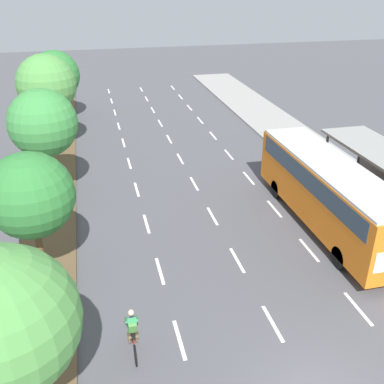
% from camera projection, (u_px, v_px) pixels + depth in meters
% --- Properties ---
extents(median_strip, '(2.60, 52.00, 0.12)m').
position_uv_depth(median_strip, '(55.00, 170.00, 28.92)').
color(median_strip, brown).
rests_on(median_strip, ground).
extents(sidewalk_right, '(4.50, 52.00, 0.15)m').
position_uv_depth(sidewalk_right, '(305.00, 148.00, 32.52)').
color(sidewalk_right, gray).
rests_on(sidewalk_right, ground).
extents(lane_divider_left, '(0.14, 47.22, 0.01)m').
position_uv_depth(lane_divider_left, '(133.00, 175.00, 28.28)').
color(lane_divider_left, white).
rests_on(lane_divider_left, ground).
extents(lane_divider_center, '(0.14, 47.22, 0.01)m').
position_uv_depth(lane_divider_center, '(187.00, 170.00, 29.00)').
color(lane_divider_center, white).
rests_on(lane_divider_center, ground).
extents(lane_divider_right, '(0.14, 47.22, 0.01)m').
position_uv_depth(lane_divider_right, '(238.00, 166.00, 29.72)').
color(lane_divider_right, white).
rests_on(lane_divider_right, ground).
extents(bus, '(2.54, 11.29, 3.37)m').
position_uv_depth(bus, '(328.00, 188.00, 21.91)').
color(bus, orange).
rests_on(bus, ground).
extents(cyclist, '(0.46, 1.82, 1.71)m').
position_uv_depth(cyclist, '(133.00, 334.00, 14.88)').
color(cyclist, black).
rests_on(cyclist, ground).
extents(median_tree_nearest, '(3.62, 3.62, 6.20)m').
position_uv_depth(median_tree_nearest, '(1.00, 323.00, 10.09)').
color(median_tree_nearest, brown).
rests_on(median_tree_nearest, median_strip).
extents(median_tree_second, '(3.37, 3.37, 5.54)m').
position_uv_depth(median_tree_second, '(30.00, 196.00, 16.98)').
color(median_tree_second, brown).
rests_on(median_tree_second, median_strip).
extents(median_tree_third, '(3.63, 3.63, 6.14)m').
position_uv_depth(median_tree_third, '(43.00, 123.00, 23.45)').
color(median_tree_third, brown).
rests_on(median_tree_third, median_strip).
extents(median_tree_fourth, '(3.97, 3.97, 6.68)m').
position_uv_depth(median_tree_fourth, '(46.00, 84.00, 29.92)').
color(median_tree_fourth, brown).
rests_on(median_tree_fourth, median_strip).
extents(median_tree_fifth, '(4.01, 4.01, 5.74)m').
position_uv_depth(median_tree_fifth, '(55.00, 75.00, 37.05)').
color(median_tree_fifth, brown).
rests_on(median_tree_fifth, median_strip).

